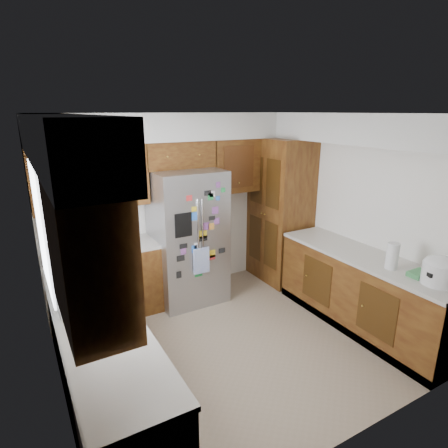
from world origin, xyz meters
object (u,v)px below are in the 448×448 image
(rice_cooker, at_px, (440,270))
(paper_towel, at_px, (392,256))
(fridge, at_px, (188,237))
(pantry, at_px, (280,211))

(rice_cooker, xyz_separation_m, paper_towel, (-0.08, 0.46, -0.00))
(fridge, bearing_deg, paper_towel, -55.46)
(fridge, bearing_deg, rice_cooker, -59.34)
(paper_towel, bearing_deg, fridge, 124.54)
(pantry, height_order, rice_cooker, pantry)
(fridge, xyz_separation_m, paper_towel, (1.42, -2.06, 0.16))
(pantry, relative_size, fridge, 1.19)
(fridge, bearing_deg, pantry, -2.06)
(pantry, bearing_deg, rice_cooker, -90.01)
(pantry, xyz_separation_m, rice_cooker, (-0.00, -2.48, -0.01))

